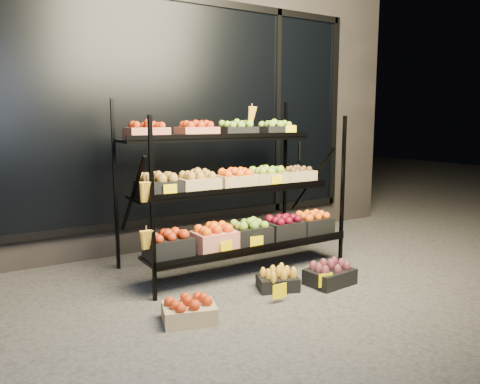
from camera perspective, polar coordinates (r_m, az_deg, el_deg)
ground at (r=4.29m, az=3.69°, el=-11.12°), size 24.00×24.00×0.00m
building at (r=6.33m, az=-10.11°, el=11.29°), size 6.00×2.08×3.50m
display_rack at (r=4.58m, az=-0.67°, el=0.35°), size 2.18×1.02×1.71m
tag_floor_a at (r=3.86m, az=4.85°, el=-12.51°), size 0.13×0.01×0.12m
tag_floor_b at (r=4.16m, az=10.38°, el=-11.05°), size 0.13×0.01×0.12m
floor_crate_left at (r=3.53m, az=-6.21°, el=-14.10°), size 0.44×0.38×0.19m
floor_crate_midleft at (r=4.15m, az=4.61°, el=-10.63°), size 0.41×0.36×0.18m
floor_crate_right at (r=4.32m, az=10.90°, el=-9.78°), size 0.43×0.34×0.20m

